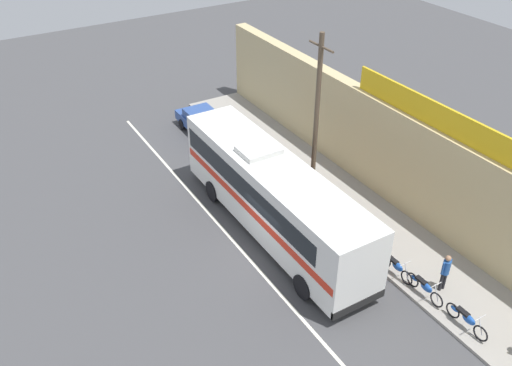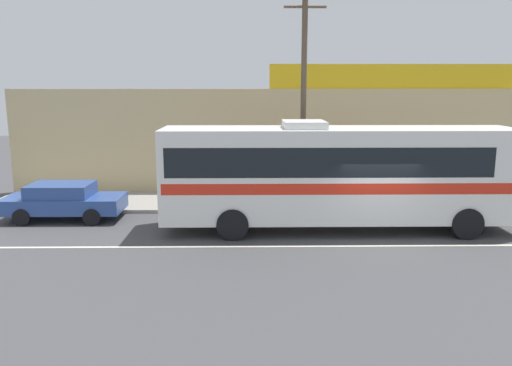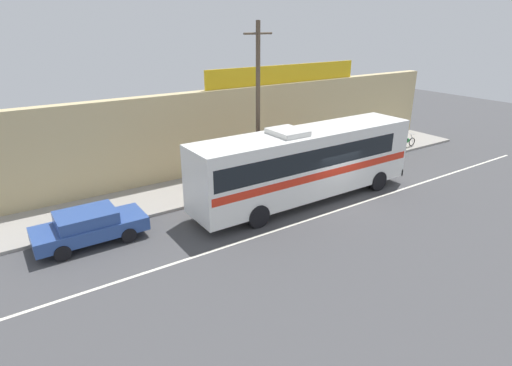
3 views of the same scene
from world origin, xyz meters
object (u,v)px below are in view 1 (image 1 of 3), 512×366
utility_pole (316,121)px  pedestrian_far_right (446,270)px  parked_car (204,122)px  motorcycle_green (466,319)px  motorcycle_blue (396,266)px  motorcycle_black (424,287)px  intercity_bus (272,193)px

utility_pole → pedestrian_far_right: (7.56, 0.85, -3.30)m
parked_car → pedestrian_far_right: 16.75m
motorcycle_green → motorcycle_blue: 3.41m
utility_pole → pedestrian_far_right: utility_pole is taller
parked_car → motorcycle_black: parked_car is taller
intercity_bus → motorcycle_green: size_ratio=6.35×
parked_car → motorcycle_blue: 15.07m
utility_pole → motorcycle_green: bearing=0.6°
parked_car → motorcycle_blue: size_ratio=2.33×
motorcycle_green → motorcycle_blue: bearing=-176.1°
intercity_bus → pedestrian_far_right: (6.72, 3.65, -0.94)m
utility_pole → motorcycle_blue: utility_pole is taller
parked_car → motorcycle_blue: (15.03, 1.16, -0.17)m
motorcycle_blue → utility_pole: bearing=178.7°
motorcycle_green → motorcycle_black: 1.96m
parked_car → motorcycle_black: (16.47, 1.28, -0.17)m
motorcycle_blue → pedestrian_far_right: (1.58, 0.99, 0.56)m
intercity_bus → pedestrian_far_right: intercity_bus is taller
intercity_bus → parked_car: 10.08m
intercity_bus → motorcycle_blue: intercity_bus is taller
utility_pole → motorcycle_green: (9.39, 0.09, -3.86)m
motorcycle_green → pedestrian_far_right: size_ratio=1.11×
motorcycle_green → motorcycle_black: (-1.95, -0.11, 0.00)m
parked_car → motorcycle_black: bearing=4.4°
parked_car → utility_pole: bearing=8.2°
utility_pole → parked_car: bearing=-171.8°
motorcycle_black → motorcycle_blue: (-1.45, -0.12, 0.00)m
motorcycle_black → pedestrian_far_right: 1.04m
motorcycle_black → motorcycle_blue: 1.45m
intercity_bus → motorcycle_black: bearing=22.9°
motorcycle_green → pedestrian_far_right: (-1.82, 0.75, 0.56)m
utility_pole → motorcycle_blue: size_ratio=4.49×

